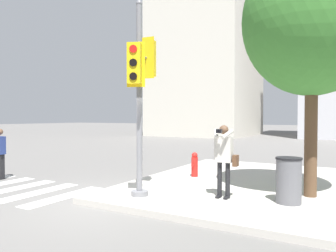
# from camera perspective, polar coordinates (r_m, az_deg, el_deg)

# --- Properties ---
(ground_plane) EXTENTS (160.00, 160.00, 0.00)m
(ground_plane) POSITION_cam_1_polar(r_m,az_deg,el_deg) (8.24, -11.17, -12.79)
(ground_plane) COLOR slate
(sidewalk_corner) EXTENTS (8.00, 8.00, 0.15)m
(sidewalk_corner) POSITION_cam_1_polar(r_m,az_deg,el_deg) (9.88, 19.30, -9.99)
(sidewalk_corner) COLOR #BCB7AD
(sidewalk_corner) RESTS_ON ground_plane
(crosswalk_stripes) EXTENTS (5.33, 2.47, 0.01)m
(crosswalk_stripes) POSITION_cam_1_polar(r_m,az_deg,el_deg) (10.84, -26.50, -9.41)
(crosswalk_stripes) COLOR silver
(crosswalk_stripes) RESTS_ON ground_plane
(traffic_signal_pole) EXTENTS (0.63, 1.29, 4.66)m
(traffic_signal_pole) POSITION_cam_1_polar(r_m,az_deg,el_deg) (7.89, -4.74, 7.54)
(traffic_signal_pole) COLOR slate
(traffic_signal_pole) RESTS_ON sidewalk_corner
(person_photographer) EXTENTS (0.58, 0.54, 1.70)m
(person_photographer) POSITION_cam_1_polar(r_m,az_deg,el_deg) (7.78, 9.75, -4.91)
(person_photographer) COLOR black
(person_photographer) RESTS_ON sidewalk_corner
(pedestrian_distant) EXTENTS (0.34, 0.20, 1.66)m
(pedestrian_distant) POSITION_cam_1_polar(r_m,az_deg,el_deg) (12.05, -27.20, -4.12)
(pedestrian_distant) COLOR black
(pedestrian_distant) RESTS_ON ground_plane
(street_tree) EXTENTS (3.25, 3.25, 5.97)m
(street_tree) POSITION_cam_1_polar(r_m,az_deg,el_deg) (8.77, 23.82, 16.46)
(street_tree) COLOR brown
(street_tree) RESTS_ON sidewalk_corner
(fire_hydrant) EXTENTS (0.21, 0.27, 0.77)m
(fire_hydrant) POSITION_cam_1_polar(r_m,az_deg,el_deg) (10.48, 4.65, -6.72)
(fire_hydrant) COLOR red
(fire_hydrant) RESTS_ON sidewalk_corner
(trash_bin) EXTENTS (0.57, 0.57, 1.01)m
(trash_bin) POSITION_cam_1_polar(r_m,az_deg,el_deg) (7.73, 20.28, -8.87)
(trash_bin) COLOR #5B5B60
(trash_bin) RESTS_ON sidewalk_corner
(building_left) EXTENTS (10.27, 11.13, 16.10)m
(building_left) POSITION_cam_1_polar(r_m,az_deg,el_deg) (37.86, 6.77, 10.75)
(building_left) COLOR beige
(building_left) RESTS_ON ground_plane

